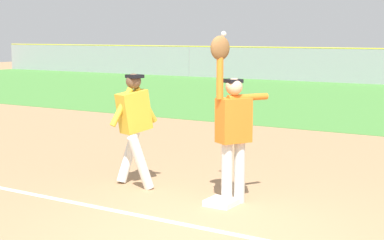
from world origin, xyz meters
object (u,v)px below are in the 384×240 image
first_base (221,202)px  baseball (224,34)px  runner (134,122)px  parked_car_red (288,63)px  fielder (232,123)px  parked_car_tan (373,65)px

first_base → baseball: 2.33m
first_base → runner: runner is taller
baseball → parked_car_red: bearing=110.1°
first_base → fielder: bearing=62.7°
first_base → parked_car_tan: parked_car_tan is taller
parked_car_red → parked_car_tan: 4.63m
fielder → first_base: bearing=93.6°
runner → parked_car_red: 25.48m
baseball → parked_car_tan: baseball is taller
runner → parked_car_tan: 24.82m
first_base → baseball: bearing=116.6°
runner → parked_car_tan: bearing=115.8°
parked_car_tan → fielder: bearing=-81.4°
runner → baseball: (1.37, 0.28, 1.31)m
baseball → runner: bearing=-168.6°
baseball → parked_car_red: baseball is taller
baseball → first_base: bearing=-63.4°
first_base → runner: (-1.62, 0.23, 0.96)m
runner → parked_car_tan: (-2.84, 24.65, -0.32)m
fielder → runner: fielder is taller
fielder → baseball: 1.28m
first_base → runner: 1.90m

